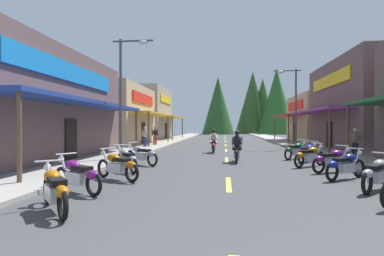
{
  "coord_description": "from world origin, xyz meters",
  "views": [
    {
      "loc": [
        -0.13,
        -1.05,
        1.8
      ],
      "look_at": [
        -3.49,
        30.81,
        1.54
      ],
      "focal_mm": 28.63,
      "sensor_mm": 36.0,
      "label": 1
    }
  ],
  "objects_px": {
    "rider_cruising_lead": "(237,149)",
    "pedestrian_waiting": "(155,135)",
    "pedestrian_browsing": "(145,135)",
    "rider_cruising_trailing": "(214,143)",
    "pedestrian_by_shop": "(355,141)",
    "motorcycle_parked_right_5": "(308,152)",
    "motorcycle_parked_left_0": "(55,189)",
    "motorcycle_parked_left_3": "(126,159)",
    "motorcycle_parked_left_2": "(117,165)",
    "motorcycle_parked_right_4": "(310,156)",
    "motorcycle_parked_right_3": "(333,160)",
    "motorcycle_parked_right_6": "(296,150)",
    "motorcycle_parked_right_1": "(377,173)",
    "motorcycle_parked_left_4": "(141,154)",
    "motorcycle_parked_left_1": "(77,175)",
    "motorcycle_parked_right_2": "(345,165)",
    "streetlamp_left": "(127,82)",
    "streetlamp_right": "(292,97)"
  },
  "relations": [
    {
      "from": "rider_cruising_lead",
      "to": "pedestrian_waiting",
      "type": "bearing_deg",
      "value": 35.31
    },
    {
      "from": "pedestrian_browsing",
      "to": "pedestrian_waiting",
      "type": "xyz_separation_m",
      "value": [
        0.31,
        2.26,
        0.01
      ]
    },
    {
      "from": "rider_cruising_trailing",
      "to": "pedestrian_by_shop",
      "type": "distance_m",
      "value": 8.29
    },
    {
      "from": "motorcycle_parked_right_5",
      "to": "pedestrian_browsing",
      "type": "height_order",
      "value": "pedestrian_browsing"
    },
    {
      "from": "motorcycle_parked_left_0",
      "to": "motorcycle_parked_left_3",
      "type": "xyz_separation_m",
      "value": [
        -0.31,
        5.6,
        0.0
      ]
    },
    {
      "from": "motorcycle_parked_right_5",
      "to": "motorcycle_parked_left_2",
      "type": "distance_m",
      "value": 9.42
    },
    {
      "from": "motorcycle_parked_right_4",
      "to": "motorcycle_parked_left_3",
      "type": "bearing_deg",
      "value": 156.2
    },
    {
      "from": "motorcycle_parked_right_3",
      "to": "motorcycle_parked_right_6",
      "type": "relative_size",
      "value": 1.2
    },
    {
      "from": "motorcycle_parked_right_1",
      "to": "motorcycle_parked_right_4",
      "type": "distance_m",
      "value": 4.91
    },
    {
      "from": "motorcycle_parked_left_4",
      "to": "motorcycle_parked_left_1",
      "type": "bearing_deg",
      "value": 120.6
    },
    {
      "from": "motorcycle_parked_right_2",
      "to": "motorcycle_parked_left_3",
      "type": "xyz_separation_m",
      "value": [
        -7.83,
        0.94,
        0.0
      ]
    },
    {
      "from": "rider_cruising_trailing",
      "to": "motorcycle_parked_left_1",
      "type": "bearing_deg",
      "value": 165.86
    },
    {
      "from": "motorcycle_parked_left_1",
      "to": "motorcycle_parked_left_3",
      "type": "distance_m",
      "value": 3.8
    },
    {
      "from": "motorcycle_parked_right_2",
      "to": "motorcycle_parked_right_4",
      "type": "height_order",
      "value": "same"
    },
    {
      "from": "pedestrian_by_shop",
      "to": "streetlamp_left",
      "type": "bearing_deg",
      "value": 112.59
    },
    {
      "from": "motorcycle_parked_right_6",
      "to": "motorcycle_parked_left_1",
      "type": "bearing_deg",
      "value": -175.61
    },
    {
      "from": "pedestrian_waiting",
      "to": "motorcycle_parked_left_1",
      "type": "bearing_deg",
      "value": 5.8
    },
    {
      "from": "motorcycle_parked_left_4",
      "to": "rider_cruising_lead",
      "type": "bearing_deg",
      "value": -128.17
    },
    {
      "from": "streetlamp_left",
      "to": "motorcycle_parked_right_2",
      "type": "distance_m",
      "value": 10.58
    },
    {
      "from": "streetlamp_left",
      "to": "rider_cruising_lead",
      "type": "relative_size",
      "value": 2.88
    },
    {
      "from": "motorcycle_parked_right_3",
      "to": "rider_cruising_lead",
      "type": "bearing_deg",
      "value": 109.29
    },
    {
      "from": "motorcycle_parked_right_5",
      "to": "motorcycle_parked_left_1",
      "type": "height_order",
      "value": "same"
    },
    {
      "from": "motorcycle_parked_right_5",
      "to": "pedestrian_by_shop",
      "type": "distance_m",
      "value": 3.91
    },
    {
      "from": "motorcycle_parked_right_1",
      "to": "pedestrian_by_shop",
      "type": "distance_m",
      "value": 9.34
    },
    {
      "from": "motorcycle_parked_right_2",
      "to": "motorcycle_parked_right_5",
      "type": "height_order",
      "value": "same"
    },
    {
      "from": "motorcycle_parked_left_0",
      "to": "motorcycle_parked_left_1",
      "type": "bearing_deg",
      "value": -28.36
    },
    {
      "from": "motorcycle_parked_right_2",
      "to": "pedestrian_waiting",
      "type": "relative_size",
      "value": 1.02
    },
    {
      "from": "motorcycle_parked_left_4",
      "to": "motorcycle_parked_right_5",
      "type": "bearing_deg",
      "value": -134.81
    },
    {
      "from": "motorcycle_parked_right_5",
      "to": "rider_cruising_lead",
      "type": "bearing_deg",
      "value": 132.84
    },
    {
      "from": "streetlamp_right",
      "to": "rider_cruising_trailing",
      "type": "relative_size",
      "value": 2.88
    },
    {
      "from": "motorcycle_parked_left_4",
      "to": "rider_cruising_lead",
      "type": "height_order",
      "value": "rider_cruising_lead"
    },
    {
      "from": "motorcycle_parked_left_0",
      "to": "rider_cruising_trailing",
      "type": "height_order",
      "value": "rider_cruising_trailing"
    },
    {
      "from": "pedestrian_browsing",
      "to": "motorcycle_parked_right_1",
      "type": "bearing_deg",
      "value": -130.24
    },
    {
      "from": "motorcycle_parked_right_6",
      "to": "pedestrian_browsing",
      "type": "height_order",
      "value": "pedestrian_browsing"
    },
    {
      "from": "motorcycle_parked_right_4",
      "to": "motorcycle_parked_left_1",
      "type": "distance_m",
      "value": 9.66
    },
    {
      "from": "streetlamp_right",
      "to": "pedestrian_browsing",
      "type": "bearing_deg",
      "value": -178.84
    },
    {
      "from": "motorcycle_parked_left_4",
      "to": "pedestrian_waiting",
      "type": "height_order",
      "value": "pedestrian_waiting"
    },
    {
      "from": "motorcycle_parked_right_1",
      "to": "rider_cruising_lead",
      "type": "relative_size",
      "value": 0.76
    },
    {
      "from": "motorcycle_parked_left_3",
      "to": "motorcycle_parked_left_2",
      "type": "bearing_deg",
      "value": 150.1
    },
    {
      "from": "motorcycle_parked_right_1",
      "to": "pedestrian_by_shop",
      "type": "height_order",
      "value": "pedestrian_by_shop"
    },
    {
      "from": "motorcycle_parked_right_5",
      "to": "motorcycle_parked_left_1",
      "type": "bearing_deg",
      "value": 172.4
    },
    {
      "from": "motorcycle_parked_right_3",
      "to": "motorcycle_parked_right_5",
      "type": "distance_m",
      "value": 3.21
    },
    {
      "from": "rider_cruising_lead",
      "to": "pedestrian_by_shop",
      "type": "bearing_deg",
      "value": -64.25
    },
    {
      "from": "rider_cruising_lead",
      "to": "motorcycle_parked_right_3",
      "type": "bearing_deg",
      "value": -125.76
    },
    {
      "from": "motorcycle_parked_right_4",
      "to": "motorcycle_parked_left_1",
      "type": "relative_size",
      "value": 0.9
    },
    {
      "from": "motorcycle_parked_right_4",
      "to": "pedestrian_browsing",
      "type": "height_order",
      "value": "pedestrian_browsing"
    },
    {
      "from": "streetlamp_right",
      "to": "motorcycle_parked_left_4",
      "type": "xyz_separation_m",
      "value": [
        -8.95,
        -10.74,
        -3.52
      ]
    },
    {
      "from": "motorcycle_parked_right_1",
      "to": "motorcycle_parked_right_4",
      "type": "height_order",
      "value": "same"
    },
    {
      "from": "motorcycle_parked_left_1",
      "to": "rider_cruising_trailing",
      "type": "distance_m",
      "value": 12.86
    },
    {
      "from": "motorcycle_parked_right_3",
      "to": "motorcycle_parked_left_3",
      "type": "xyz_separation_m",
      "value": [
        -7.93,
        -0.59,
        0.0
      ]
    }
  ]
}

